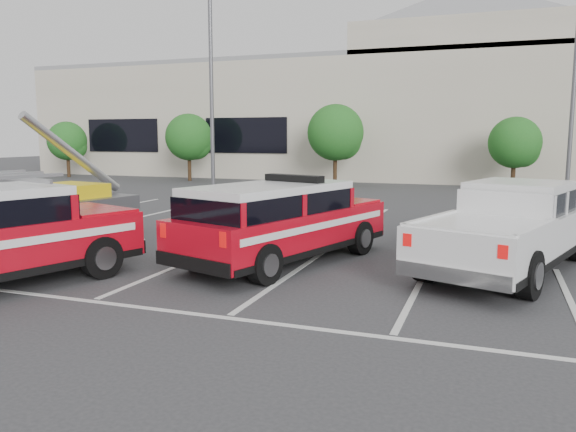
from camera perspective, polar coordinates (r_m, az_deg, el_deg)
name	(u,v)px	position (r m, az deg, el deg)	size (l,w,h in m)	color
ground	(287,277)	(11.88, -0.13, -6.25)	(120.00, 120.00, 0.00)	#323234
stall_markings	(341,240)	(16.08, 5.43, -2.46)	(23.00, 15.00, 0.01)	silver
convention_building	(441,111)	(42.87, 15.25, 10.21)	(60.00, 16.99, 13.20)	beige
tree_far_left	(69,142)	(43.75, -21.39, 6.99)	(2.77, 2.77, 3.99)	#3F2B19
tree_left	(190,139)	(37.89, -9.89, 7.74)	(3.07, 3.07, 4.42)	#3F2B19
tree_mid_left	(337,134)	(34.03, 5.01, 8.25)	(3.37, 3.37, 4.85)	#3F2B19
tree_mid_right	(517,144)	(32.87, 22.20, 6.75)	(2.77, 2.77, 3.99)	#3F2B19
light_pole_left	(211,85)	(25.85, -7.79, 13.02)	(0.90, 0.60, 10.24)	#59595E
light_pole_mid	(574,82)	(27.06, 27.07, 12.00)	(0.90, 0.60, 10.24)	#59595E
fire_chief_suv	(281,228)	(13.07, -0.69, -1.19)	(3.77, 6.16, 2.04)	#AD0816
white_pickup	(511,236)	(13.30, 21.68, -1.88)	(4.09, 6.68, 1.94)	silver
utility_rig	(51,216)	(17.06, -22.93, -0.03)	(4.19, 4.43, 3.61)	#59595E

